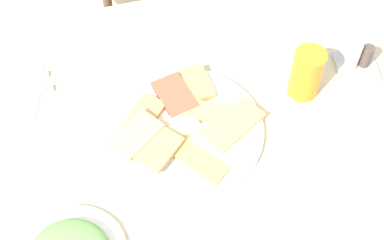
{
  "coord_description": "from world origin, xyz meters",
  "views": [
    {
      "loc": [
        -0.18,
        -0.65,
        1.77
      ],
      "look_at": [
        -0.01,
        -0.01,
        0.77
      ],
      "focal_mm": 54.5,
      "sensor_mm": 36.0,
      "label": 1
    }
  ],
  "objects_px": {
    "spoon": "(6,85)",
    "paper_napkin": "(7,92)",
    "dining_table": "(195,145)",
    "pide_platter": "(185,127)",
    "condiment_caddy": "(358,62)",
    "fork": "(7,97)",
    "soda_can": "(306,73)"
  },
  "relations": [
    {
      "from": "spoon",
      "to": "paper_napkin",
      "type": "bearing_deg",
      "value": -94.9
    },
    {
      "from": "dining_table",
      "to": "spoon",
      "type": "bearing_deg",
      "value": 151.31
    },
    {
      "from": "dining_table",
      "to": "spoon",
      "type": "distance_m",
      "value": 0.44
    },
    {
      "from": "pide_platter",
      "to": "condiment_caddy",
      "type": "relative_size",
      "value": 3.3
    },
    {
      "from": "dining_table",
      "to": "fork",
      "type": "height_order",
      "value": "fork"
    },
    {
      "from": "pide_platter",
      "to": "fork",
      "type": "bearing_deg",
      "value": 153.31
    },
    {
      "from": "soda_can",
      "to": "condiment_caddy",
      "type": "relative_size",
      "value": 1.21
    },
    {
      "from": "pide_platter",
      "to": "spoon",
      "type": "height_order",
      "value": "pide_platter"
    },
    {
      "from": "dining_table",
      "to": "paper_napkin",
      "type": "relative_size",
      "value": 8.45
    },
    {
      "from": "fork",
      "to": "dining_table",
      "type": "bearing_deg",
      "value": -25.05
    },
    {
      "from": "pide_platter",
      "to": "spoon",
      "type": "distance_m",
      "value": 0.41
    },
    {
      "from": "dining_table",
      "to": "pide_platter",
      "type": "bearing_deg",
      "value": -164.18
    },
    {
      "from": "paper_napkin",
      "to": "condiment_caddy",
      "type": "relative_size",
      "value": 1.43
    },
    {
      "from": "dining_table",
      "to": "fork",
      "type": "xyz_separation_m",
      "value": [
        -0.38,
        0.17,
        0.09
      ]
    },
    {
      "from": "dining_table",
      "to": "paper_napkin",
      "type": "distance_m",
      "value": 0.43
    },
    {
      "from": "condiment_caddy",
      "to": "paper_napkin",
      "type": "bearing_deg",
      "value": 170.06
    },
    {
      "from": "dining_table",
      "to": "fork",
      "type": "distance_m",
      "value": 0.42
    },
    {
      "from": "pide_platter",
      "to": "spoon",
      "type": "xyz_separation_m",
      "value": [
        -0.35,
        0.21,
        -0.01
      ]
    },
    {
      "from": "pide_platter",
      "to": "condiment_caddy",
      "type": "xyz_separation_m",
      "value": [
        0.41,
        0.06,
        0.01
      ]
    },
    {
      "from": "pide_platter",
      "to": "paper_napkin",
      "type": "height_order",
      "value": "pide_platter"
    },
    {
      "from": "soda_can",
      "to": "spoon",
      "type": "bearing_deg",
      "value": 164.05
    },
    {
      "from": "spoon",
      "to": "dining_table",
      "type": "bearing_deg",
      "value": -33.59
    },
    {
      "from": "dining_table",
      "to": "soda_can",
      "type": "distance_m",
      "value": 0.29
    },
    {
      "from": "spoon",
      "to": "condiment_caddy",
      "type": "relative_size",
      "value": 1.87
    },
    {
      "from": "dining_table",
      "to": "condiment_caddy",
      "type": "bearing_deg",
      "value": 7.96
    },
    {
      "from": "pide_platter",
      "to": "fork",
      "type": "height_order",
      "value": "pide_platter"
    },
    {
      "from": "paper_napkin",
      "to": "spoon",
      "type": "xyz_separation_m",
      "value": [
        0.0,
        0.02,
        0.0
      ]
    },
    {
      "from": "fork",
      "to": "paper_napkin",
      "type": "bearing_deg",
      "value": 89.27
    },
    {
      "from": "spoon",
      "to": "condiment_caddy",
      "type": "bearing_deg",
      "value": -16.14
    },
    {
      "from": "pide_platter",
      "to": "condiment_caddy",
      "type": "height_order",
      "value": "condiment_caddy"
    },
    {
      "from": "soda_can",
      "to": "paper_napkin",
      "type": "height_order",
      "value": "soda_can"
    },
    {
      "from": "spoon",
      "to": "pide_platter",
      "type": "bearing_deg",
      "value": -36.07
    }
  ]
}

